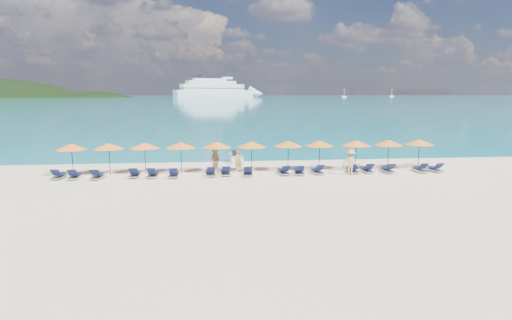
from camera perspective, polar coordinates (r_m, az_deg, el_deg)
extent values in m
plane|color=beige|center=(25.93, 0.72, -3.65)|extent=(1400.00, 1400.00, 0.00)
cube|color=#1FA9B2|center=(685.15, -6.05, 8.42)|extent=(1600.00, 1300.00, 0.01)
ellipsoid|color=black|center=(604.65, -20.36, 4.53)|extent=(162.00, 126.00, 85.50)
cube|color=white|center=(529.77, -5.61, 8.77)|extent=(97.57, 52.93, 8.91)
cone|color=white|center=(554.93, 0.07, 8.82)|extent=(25.47, 25.47, 19.59)
cube|color=white|center=(529.13, -5.81, 9.64)|extent=(78.39, 43.17, 7.12)
cube|color=white|center=(528.56, -6.00, 10.21)|extent=(61.35, 34.97, 4.45)
cube|color=white|center=(527.98, -6.19, 10.60)|extent=(42.17, 25.21, 3.12)
cube|color=black|center=(529.12, -5.81, 9.49)|extent=(79.36, 43.70, 0.80)
cube|color=black|center=(529.16, -5.81, 9.83)|extent=(77.41, 42.64, 0.80)
cylinder|color=black|center=(523.63, -7.47, 10.98)|extent=(3.92, 3.92, 4.90)
cube|color=white|center=(574.90, 11.66, 8.28)|extent=(6.17, 2.06, 1.65)
cylinder|color=white|center=(574.88, 11.68, 8.81)|extent=(0.37, 0.37, 10.28)
cube|color=white|center=(678.47, 17.64, 8.13)|extent=(6.51, 2.17, 1.74)
cylinder|color=white|center=(678.46, 17.66, 8.60)|extent=(0.39, 0.39, 10.85)
cube|color=silver|center=(35.20, -2.73, 0.22)|extent=(1.10, 2.60, 0.58)
cube|color=black|center=(34.93, -2.70, 0.86)|extent=(0.59, 1.09, 0.37)
cylinder|color=black|center=(35.74, -2.86, 1.30)|extent=(0.59, 0.10, 0.06)
imported|color=tan|center=(30.68, -2.33, -0.15)|extent=(0.67, 0.52, 1.62)
imported|color=tan|center=(30.44, -5.47, -0.14)|extent=(0.97, 0.88, 1.74)
imported|color=tan|center=(30.33, 12.52, -0.29)|extent=(1.27, 1.06, 1.79)
cylinder|color=black|center=(31.88, -23.29, 0.00)|extent=(0.05, 0.05, 2.20)
cone|color=orange|center=(31.76, -23.39, 1.64)|extent=(2.10, 2.10, 0.42)
sphere|color=black|center=(31.73, -23.42, 2.03)|extent=(0.08, 0.08, 0.08)
cylinder|color=black|center=(31.39, -18.95, 0.12)|extent=(0.05, 0.05, 2.20)
cone|color=orange|center=(31.27, -19.04, 1.78)|extent=(2.10, 2.10, 0.42)
sphere|color=black|center=(31.25, -19.06, 2.19)|extent=(0.08, 0.08, 0.08)
cylinder|color=black|center=(31.01, -14.56, 0.21)|extent=(0.05, 0.05, 2.20)
cone|color=orange|center=(30.89, -14.62, 1.90)|extent=(2.10, 2.10, 0.42)
sphere|color=black|center=(30.86, -14.64, 2.31)|extent=(0.08, 0.08, 0.08)
cylinder|color=black|center=(30.67, -9.94, 0.27)|extent=(0.05, 0.05, 2.20)
cone|color=orange|center=(30.54, -9.99, 1.98)|extent=(2.10, 2.10, 0.42)
sphere|color=black|center=(30.52, -10.00, 2.39)|extent=(0.08, 0.08, 0.08)
cylinder|color=black|center=(30.56, -5.18, 0.34)|extent=(0.05, 0.05, 2.20)
cone|color=orange|center=(30.43, -5.21, 2.05)|extent=(2.10, 2.10, 0.42)
sphere|color=black|center=(30.41, -5.21, 2.47)|extent=(0.08, 0.08, 0.08)
cylinder|color=black|center=(30.63, -0.59, 0.40)|extent=(0.05, 0.05, 2.20)
cone|color=orange|center=(30.51, -0.59, 2.11)|extent=(2.10, 2.10, 0.42)
sphere|color=black|center=(30.48, -0.59, 2.52)|extent=(0.08, 0.08, 0.08)
cylinder|color=black|center=(31.15, 4.30, 0.52)|extent=(0.05, 0.05, 2.20)
cone|color=orange|center=(31.03, 4.32, 2.20)|extent=(2.10, 2.10, 0.42)
sphere|color=black|center=(31.01, 4.33, 2.60)|extent=(0.08, 0.08, 0.08)
cylinder|color=black|center=(31.66, 8.43, 0.58)|extent=(0.05, 0.05, 2.20)
cone|color=orange|center=(31.54, 8.47, 2.23)|extent=(2.10, 2.10, 0.42)
sphere|color=black|center=(31.51, 8.48, 2.63)|extent=(0.08, 0.08, 0.08)
cylinder|color=black|center=(32.28, 13.18, 0.60)|extent=(0.05, 0.05, 2.20)
cone|color=orange|center=(32.16, 13.24, 2.22)|extent=(2.10, 2.10, 0.42)
sphere|color=black|center=(32.14, 13.25, 2.61)|extent=(0.08, 0.08, 0.08)
cylinder|color=black|center=(33.20, 17.19, 0.66)|extent=(0.05, 0.05, 2.20)
cone|color=orange|center=(33.08, 17.27, 2.24)|extent=(2.10, 2.10, 0.42)
sphere|color=black|center=(33.06, 17.28, 2.62)|extent=(0.08, 0.08, 0.08)
cylinder|color=black|center=(34.38, 20.87, 0.75)|extent=(0.05, 0.05, 2.20)
cone|color=orange|center=(34.27, 20.96, 2.27)|extent=(2.10, 2.10, 0.42)
sphere|color=black|center=(34.25, 20.98, 2.63)|extent=(0.08, 0.08, 0.08)
cube|color=silver|center=(31.32, -24.76, -2.02)|extent=(0.70, 1.73, 0.06)
cube|color=#10183E|center=(31.52, -24.62, -1.65)|extent=(0.60, 1.13, 0.04)
cube|color=#10183E|center=(30.75, -25.18, -1.47)|extent=(0.58, 0.56, 0.43)
cube|color=silver|center=(30.86, -23.02, -2.07)|extent=(0.75, 1.74, 0.06)
cube|color=#10183E|center=(31.07, -22.95, -1.69)|extent=(0.63, 1.14, 0.04)
cube|color=#10183E|center=(30.26, -23.29, -1.50)|extent=(0.59, 0.58, 0.43)
cube|color=silver|center=(30.30, -20.37, -2.10)|extent=(0.71, 1.73, 0.06)
cube|color=#10183E|center=(30.50, -20.25, -1.72)|extent=(0.61, 1.13, 0.04)
cube|color=#10183E|center=(29.71, -20.72, -1.53)|extent=(0.58, 0.57, 0.43)
cube|color=silver|center=(30.10, -15.85, -1.95)|extent=(0.66, 1.72, 0.06)
cube|color=#10183E|center=(30.32, -15.80, -1.57)|extent=(0.58, 1.11, 0.04)
cube|color=#10183E|center=(29.49, -16.03, -1.37)|extent=(0.56, 0.55, 0.43)
cube|color=silver|center=(29.78, -13.57, -1.98)|extent=(0.69, 1.72, 0.06)
cube|color=#10183E|center=(29.99, -13.51, -1.58)|extent=(0.60, 1.12, 0.04)
cube|color=#10183E|center=(29.17, -13.78, -1.39)|extent=(0.57, 0.56, 0.43)
cube|color=silver|center=(29.48, -10.89, -2.00)|extent=(0.62, 1.70, 0.06)
cube|color=#10183E|center=(29.69, -10.86, -1.60)|extent=(0.55, 1.10, 0.04)
cube|color=#10183E|center=(28.86, -11.00, -1.40)|extent=(0.55, 0.54, 0.43)
cube|color=silver|center=(29.58, -6.10, -1.85)|extent=(0.75, 1.74, 0.06)
cube|color=#10183E|center=(29.79, -6.15, -1.46)|extent=(0.64, 1.14, 0.04)
cube|color=#10183E|center=(28.96, -6.02, -1.25)|extent=(0.59, 0.58, 0.43)
cube|color=silver|center=(29.73, -4.08, -1.76)|extent=(0.70, 1.73, 0.06)
cube|color=#10183E|center=(29.95, -4.13, -1.37)|extent=(0.60, 1.13, 0.04)
cube|color=#10183E|center=(29.12, -4.00, -1.17)|extent=(0.58, 0.56, 0.43)
cube|color=silver|center=(29.48, -1.09, -1.83)|extent=(0.75, 1.74, 0.06)
cube|color=#10183E|center=(29.70, -1.09, -1.44)|extent=(0.64, 1.14, 0.04)
cube|color=#10183E|center=(28.86, -1.08, -1.24)|extent=(0.59, 0.58, 0.43)
cube|color=silver|center=(29.95, 3.70, -1.68)|extent=(0.78, 1.75, 0.06)
cube|color=#10183E|center=(30.16, 3.58, -1.29)|extent=(0.65, 1.15, 0.04)
cube|color=#10183E|center=(29.36, 3.99, -1.08)|extent=(0.60, 0.59, 0.43)
cube|color=silver|center=(30.05, 5.77, -1.67)|extent=(0.74, 1.74, 0.06)
cube|color=#10183E|center=(30.26, 5.71, -1.29)|extent=(0.63, 1.14, 0.04)
cube|color=#10183E|center=(29.44, 5.93, -1.08)|extent=(0.59, 0.58, 0.43)
cube|color=silver|center=(30.48, 8.14, -1.56)|extent=(0.76, 1.75, 0.06)
cube|color=#10183E|center=(30.69, 7.99, -1.19)|extent=(0.64, 1.14, 0.04)
cube|color=#10183E|center=(29.90, 8.50, -0.98)|extent=(0.59, 0.58, 0.43)
cube|color=silver|center=(31.30, 12.75, -1.42)|extent=(0.73, 1.74, 0.06)
cube|color=#10183E|center=(31.51, 12.64, -1.05)|extent=(0.62, 1.13, 0.04)
cube|color=#10183E|center=(30.70, 13.05, -0.85)|extent=(0.58, 0.57, 0.43)
cube|color=silver|center=(31.68, 14.58, -1.36)|extent=(0.73, 1.74, 0.06)
cube|color=#10183E|center=(31.89, 14.46, -1.00)|extent=(0.62, 1.13, 0.04)
cube|color=#10183E|center=(31.10, 14.91, -0.80)|extent=(0.58, 0.57, 0.43)
cube|color=silver|center=(32.06, 17.09, -1.35)|extent=(0.66, 1.71, 0.06)
cube|color=#10183E|center=(32.26, 16.92, -1.00)|extent=(0.57, 1.11, 0.04)
cube|color=#10183E|center=(31.50, 17.53, -0.79)|extent=(0.56, 0.55, 0.43)
cube|color=silver|center=(33.05, 20.98, -1.25)|extent=(0.66, 1.71, 0.06)
cube|color=#10183E|center=(33.25, 20.81, -0.91)|extent=(0.57, 1.11, 0.04)
cube|color=#10183E|center=(32.50, 21.44, -0.71)|extent=(0.56, 0.55, 0.43)
cube|color=silver|center=(33.53, 22.70, -1.22)|extent=(0.68, 1.72, 0.06)
cube|color=#10183E|center=(33.72, 22.50, -0.88)|extent=(0.59, 1.12, 0.04)
cube|color=#10183E|center=(33.00, 23.23, -0.68)|extent=(0.57, 0.55, 0.43)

